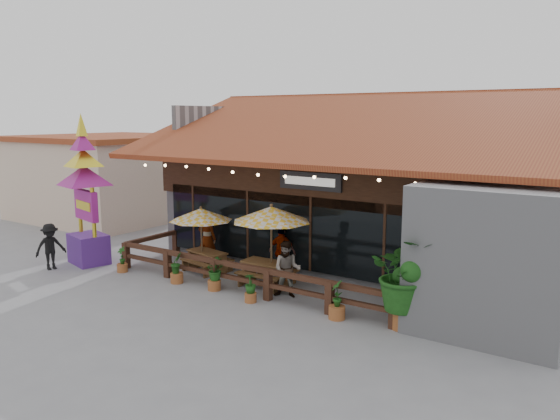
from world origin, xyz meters
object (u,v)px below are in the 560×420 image
Objects in this scene: thai_sign_tower at (85,179)px; pedestrian at (50,247)px; umbrella_right at (271,214)px; picnic_table_right at (267,269)px; tropical_plant at (405,276)px; umbrella_left at (201,215)px; picnic_table_left at (207,258)px.

thai_sign_tower reaches higher than pedestrian.
picnic_table_right is at bearing 176.15° from umbrella_right.
umbrella_right is 7.14m from thai_sign_tower.
thai_sign_tower is 11.75m from tropical_plant.
thai_sign_tower is (-4.12, -1.41, 1.05)m from umbrella_left.
tropical_plant is (7.42, -1.11, 0.88)m from picnic_table_left.
picnic_table_left is at bearing -45.18° from pedestrian.
pedestrian is (-7.16, -2.70, 0.29)m from picnic_table_right.
thai_sign_tower is at bearing -167.84° from picnic_table_right.
tropical_plant is at bearing -68.70° from pedestrian.
umbrella_left is 1.46× the size of picnic_table_right.
picnic_table_left is at bearing 67.67° from umbrella_left.
picnic_table_left is 5.16m from thai_sign_tower.
picnic_table_left is 0.29× the size of thai_sign_tower.
umbrella_right is 0.52× the size of thai_sign_tower.
umbrella_right reaches higher than umbrella_left.
tropical_plant reaches higher than umbrella_left.
umbrella_right is at bearing 0.72° from umbrella_left.
pedestrian reaches higher than picnic_table_right.
tropical_plant is (4.84, -0.99, 0.85)m from picnic_table_right.
umbrella_left is 1.51m from picnic_table_left.
umbrella_right reaches higher than tropical_plant.
umbrella_left is 5.36m from pedestrian.
thai_sign_tower is at bearing -177.67° from tropical_plant.
tropical_plant reaches higher than picnic_table_right.
pedestrian is at bearing -171.89° from tropical_plant.
tropical_plant is at bearing -11.52° from picnic_table_right.
thai_sign_tower is at bearing -159.30° from picnic_table_left.
pedestrian reaches higher than picnic_table_left.
pedestrian is at bearing -149.57° from umbrella_left.
pedestrian is at bearing -159.36° from picnic_table_right.
umbrella_right is 1.86× the size of picnic_table_right.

